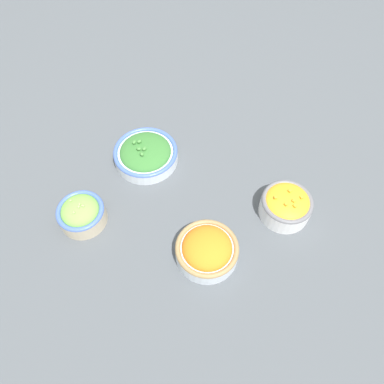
# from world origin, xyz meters

# --- Properties ---
(ground_plane) EXTENTS (3.00, 3.00, 0.00)m
(ground_plane) POSITION_xyz_m (0.00, 0.00, 0.00)
(ground_plane) COLOR #4C5156
(bowl_lettuce) EXTENTS (0.11, 0.11, 0.07)m
(bowl_lettuce) POSITION_xyz_m (0.22, 0.15, 0.03)
(bowl_lettuce) COLOR beige
(bowl_lettuce) RESTS_ON ground_plane
(bowl_squash) EXTENTS (0.12, 0.12, 0.07)m
(bowl_squash) POSITION_xyz_m (-0.22, -0.05, 0.04)
(bowl_squash) COLOR white
(bowl_squash) RESTS_ON ground_plane
(bowl_broccoli) EXTENTS (0.17, 0.17, 0.06)m
(bowl_broccoli) POSITION_xyz_m (0.16, -0.07, 0.02)
(bowl_broccoli) COLOR silver
(bowl_broccoli) RESTS_ON ground_plane
(bowl_carrots) EXTENTS (0.14, 0.14, 0.07)m
(bowl_carrots) POSITION_xyz_m (-0.09, 0.13, 0.03)
(bowl_carrots) COLOR silver
(bowl_carrots) RESTS_ON ground_plane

